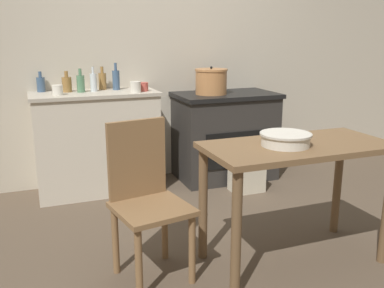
# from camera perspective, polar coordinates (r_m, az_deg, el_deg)

# --- Properties ---
(ground_plane) EXTENTS (14.00, 14.00, 0.00)m
(ground_plane) POSITION_cam_1_polar(r_m,az_deg,el_deg) (3.04, 3.21, -12.88)
(ground_plane) COLOR brown
(wall_back) EXTENTS (8.00, 0.07, 2.55)m
(wall_back) POSITION_cam_1_polar(r_m,az_deg,el_deg) (4.20, -5.64, 12.74)
(wall_back) COLOR beige
(wall_back) RESTS_ON ground_plane
(counter_cabinet) EXTENTS (1.09, 0.51, 0.91)m
(counter_cabinet) POSITION_cam_1_polar(r_m,az_deg,el_deg) (3.92, -12.54, 0.20)
(counter_cabinet) COLOR beige
(counter_cabinet) RESTS_ON ground_plane
(stove) EXTENTS (0.97, 0.62, 0.85)m
(stove) POSITION_cam_1_polar(r_m,az_deg,el_deg) (4.23, 4.39, 1.13)
(stove) COLOR #2D2B28
(stove) RESTS_ON ground_plane
(work_table) EXTENTS (1.13, 0.56, 0.76)m
(work_table) POSITION_cam_1_polar(r_m,az_deg,el_deg) (2.66, 13.82, -2.67)
(work_table) COLOR brown
(work_table) RESTS_ON ground_plane
(chair) EXTENTS (0.47, 0.47, 0.92)m
(chair) POSITION_cam_1_polar(r_m,az_deg,el_deg) (2.50, -6.14, -6.92)
(chair) COLOR olive
(chair) RESTS_ON ground_plane
(flour_sack) EXTENTS (0.29, 0.20, 0.31)m
(flour_sack) POSITION_cam_1_polar(r_m,az_deg,el_deg) (3.93, 7.31, -4.09)
(flour_sack) COLOR beige
(flour_sack) RESTS_ON ground_plane
(stock_pot) EXTENTS (0.30, 0.30, 0.26)m
(stock_pot) POSITION_cam_1_polar(r_m,az_deg,el_deg) (4.05, 2.57, 8.33)
(stock_pot) COLOR #B77A47
(stock_pot) RESTS_ON stove
(mixing_bowl_large) EXTENTS (0.30, 0.30, 0.08)m
(mixing_bowl_large) POSITION_cam_1_polar(r_m,az_deg,el_deg) (2.55, 12.36, 0.71)
(mixing_bowl_large) COLOR silver
(mixing_bowl_large) RESTS_ON work_table
(bottle_far_left) EXTENTS (0.06, 0.06, 0.22)m
(bottle_far_left) POSITION_cam_1_polar(r_m,az_deg,el_deg) (3.87, -13.01, 8.07)
(bottle_far_left) COLOR silver
(bottle_far_left) RESTS_ON counter_cabinet
(bottle_left) EXTENTS (0.07, 0.07, 0.18)m
(bottle_left) POSITION_cam_1_polar(r_m,az_deg,el_deg) (3.97, -19.51, 7.55)
(bottle_left) COLOR #3D5675
(bottle_left) RESTS_ON counter_cabinet
(bottle_mid_left) EXTENTS (0.08, 0.08, 0.18)m
(bottle_mid_left) POSITION_cam_1_polar(r_m,az_deg,el_deg) (3.89, -16.35, 7.69)
(bottle_mid_left) COLOR olive
(bottle_mid_left) RESTS_ON counter_cabinet
(bottle_center_left) EXTENTS (0.07, 0.07, 0.20)m
(bottle_center_left) POSITION_cam_1_polar(r_m,az_deg,el_deg) (3.84, -14.63, 7.85)
(bottle_center_left) COLOR #517F5B
(bottle_center_left) RESTS_ON counter_cabinet
(bottle_center) EXTENTS (0.07, 0.07, 0.24)m
(bottle_center) POSITION_cam_1_polar(r_m,az_deg,el_deg) (3.95, -10.09, 8.47)
(bottle_center) COLOR #3D5675
(bottle_center) RESTS_ON counter_cabinet
(bottle_center_right) EXTENTS (0.07, 0.07, 0.21)m
(bottle_center_right) POSITION_cam_1_polar(r_m,az_deg,el_deg) (3.99, -11.85, 8.26)
(bottle_center_right) COLOR olive
(bottle_center_right) RESTS_ON counter_cabinet
(cup_mid_right) EXTENTS (0.09, 0.09, 0.08)m
(cup_mid_right) POSITION_cam_1_polar(r_m,az_deg,el_deg) (3.71, -17.48, 6.87)
(cup_mid_right) COLOR silver
(cup_mid_right) RESTS_ON counter_cabinet
(cup_right) EXTENTS (0.09, 0.09, 0.09)m
(cup_right) POSITION_cam_1_polar(r_m,az_deg,el_deg) (3.74, -7.54, 7.54)
(cup_right) COLOR silver
(cup_right) RESTS_ON counter_cabinet
(cup_far_right) EXTENTS (0.09, 0.09, 0.08)m
(cup_far_right) POSITION_cam_1_polar(r_m,az_deg,el_deg) (3.83, -6.55, 7.58)
(cup_far_right) COLOR #B74C42
(cup_far_right) RESTS_ON counter_cabinet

